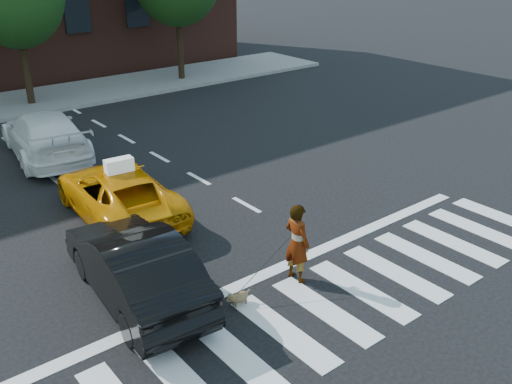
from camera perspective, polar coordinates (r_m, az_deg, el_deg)
ground at (r=10.67m, az=6.90°, el=-11.62°), size 120.00×120.00×0.00m
crosswalk at (r=10.67m, az=6.90°, el=-11.60°), size 13.00×2.40×0.01m
stop_line at (r=11.63m, az=1.28°, el=-8.06°), size 12.00×0.30×0.01m
sidewalk_far at (r=25.03m, az=-22.93°, el=8.10°), size 30.00×4.00×0.15m
taxi at (r=14.01m, az=-13.59°, el=-0.09°), size 2.42×4.57×1.22m
black_sedan at (r=10.80m, az=-12.00°, el=-7.22°), size 1.82×4.25×1.36m
white_suv at (r=18.54m, az=-20.35°, el=5.38°), size 2.59×5.09×1.41m
woman at (r=11.06m, az=4.13°, el=-5.09°), size 0.42×0.61×1.63m
dog at (r=10.62m, az=-1.83°, el=-10.50°), size 0.52×0.22×0.29m
taxi_sign at (r=13.55m, az=-13.53°, el=2.62°), size 0.67×0.34×0.32m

